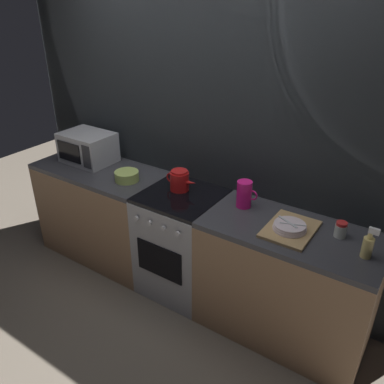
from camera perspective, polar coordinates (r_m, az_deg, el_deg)
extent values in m
plane|color=#6B6054|center=(3.58, -1.36, -13.22)|extent=(8.00, 8.00, 0.00)
cube|color=gray|center=(3.20, 1.78, 6.67)|extent=(3.60, 0.05, 2.40)
cube|color=#A8B2BC|center=(3.18, 1.56, 6.55)|extent=(3.58, 0.01, 2.39)
cube|color=#997251|center=(3.83, -12.51, -3.08)|extent=(1.20, 0.60, 0.86)
cube|color=#38383D|center=(3.63, -13.22, 3.06)|extent=(1.20, 0.60, 0.04)
cube|color=#9E9EA3|center=(3.31, -1.45, -7.49)|extent=(0.60, 0.60, 0.87)
cube|color=black|center=(3.08, -1.54, -0.60)|extent=(0.59, 0.59, 0.03)
cube|color=black|center=(3.11, -4.74, -9.90)|extent=(0.42, 0.01, 0.28)
cylinder|color=#B7B7BC|center=(3.02, -8.00, -3.74)|extent=(0.04, 0.02, 0.04)
cylinder|color=#B7B7BC|center=(2.95, -6.13, -4.47)|extent=(0.04, 0.02, 0.04)
cylinder|color=#B7B7BC|center=(2.88, -4.16, -5.23)|extent=(0.04, 0.02, 0.04)
cylinder|color=#B7B7BC|center=(2.82, -2.09, -6.02)|extent=(0.04, 0.02, 0.04)
cube|color=#997251|center=(2.99, 13.14, -12.88)|extent=(1.20, 0.60, 0.86)
cube|color=#38383D|center=(2.73, 14.13, -5.62)|extent=(1.20, 0.60, 0.04)
cube|color=#B2B2B7|center=(3.75, -14.71, 6.22)|extent=(0.46, 0.34, 0.27)
cube|color=black|center=(3.68, -17.27, 5.52)|extent=(0.28, 0.01, 0.17)
cube|color=#333338|center=(3.52, -14.94, 4.85)|extent=(0.09, 0.01, 0.21)
cylinder|color=red|center=(3.11, -1.81, 1.58)|extent=(0.15, 0.15, 0.15)
cylinder|color=red|center=(3.08, -1.83, 2.97)|extent=(0.13, 0.13, 0.02)
cone|color=red|center=(3.05, -0.14, 1.33)|extent=(0.10, 0.04, 0.05)
torus|color=red|center=(3.16, -3.07, 2.07)|extent=(0.08, 0.01, 0.08)
cylinder|color=#B7D166|center=(3.33, -9.36, 2.28)|extent=(0.20, 0.20, 0.08)
cylinder|color=#E5197A|center=(2.89, 7.50, -0.30)|extent=(0.11, 0.11, 0.20)
torus|color=#E5197A|center=(2.86, 8.71, -0.47)|extent=(0.08, 0.01, 0.08)
cube|color=tan|center=(2.70, 13.94, -5.21)|extent=(0.30, 0.40, 0.02)
cylinder|color=silver|center=(2.68, 13.82, -5.10)|extent=(0.22, 0.22, 0.01)
cylinder|color=silver|center=(2.67, 13.86, -4.84)|extent=(0.21, 0.21, 0.01)
cylinder|color=silver|center=(2.66, 13.89, -4.59)|extent=(0.21, 0.21, 0.01)
cylinder|color=silver|center=(2.65, 14.32, -4.51)|extent=(0.16, 0.07, 0.01)
cube|color=silver|center=(2.67, 13.60, -4.17)|extent=(0.16, 0.09, 0.00)
cylinder|color=silver|center=(2.72, 20.57, -5.23)|extent=(0.08, 0.08, 0.08)
cylinder|color=red|center=(2.69, 20.75, -4.28)|extent=(0.07, 0.07, 0.02)
cylinder|color=#E5CC72|center=(2.57, 23.89, -7.32)|extent=(0.06, 0.06, 0.13)
cylinder|color=#E5CC72|center=(2.53, 24.24, -5.73)|extent=(0.03, 0.03, 0.04)
cube|color=white|center=(2.51, 24.73, -5.14)|extent=(0.06, 0.02, 0.04)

